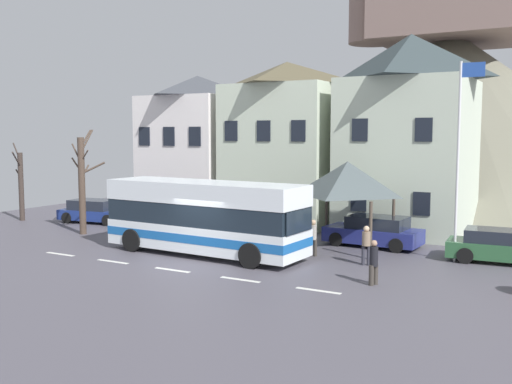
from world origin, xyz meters
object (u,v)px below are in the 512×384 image
object	(u,v)px
parked_car_01	(165,217)
pedestrian_01	(374,263)
parked_car_00	(505,247)
townhouse_01	(286,143)
parked_car_03	(95,211)
bare_tree_01	(82,183)
bus_shelter	(347,179)
pedestrian_00	(366,242)
flagpole	(460,149)
parked_car_02	(374,232)
hilltop_castle	(448,109)
public_bench	(365,231)
townhouse_00	(198,146)
pedestrian_02	(313,236)
bare_tree_00	(21,185)
transit_bus	(205,218)
townhouse_02	(409,134)

from	to	relation	value
parked_car_01	pedestrian_01	xyz separation A→B (m)	(13.83, -6.25, 0.16)
parked_car_00	townhouse_01	bearing A→B (deg)	153.02
parked_car_03	bare_tree_01	distance (m)	4.40
bus_shelter	pedestrian_00	xyz separation A→B (m)	(1.85, -2.78, -2.23)
pedestrian_00	flagpole	size ratio (longest dim) A/B	0.20
townhouse_01	parked_car_02	bearing A→B (deg)	-33.45
hilltop_castle	public_bench	size ratio (longest dim) A/B	23.96
flagpole	bus_shelter	bearing A→B (deg)	175.46
townhouse_00	pedestrian_02	xyz separation A→B (m)	(11.40, -7.97, -3.52)
parked_car_03	pedestrian_01	bearing A→B (deg)	-25.78
townhouse_00	parked_car_00	bearing A→B (deg)	-16.16
townhouse_01	pedestrian_01	bearing A→B (deg)	-51.55
parked_car_00	pedestrian_01	world-z (taller)	pedestrian_01
hilltop_castle	bare_tree_00	size ratio (longest dim) A/B	7.69
hilltop_castle	parked_car_02	bearing A→B (deg)	-86.40
transit_bus	pedestrian_02	distance (m)	4.67
hilltop_castle	flagpole	bearing A→B (deg)	-77.69
townhouse_01	public_bench	world-z (taller)	townhouse_01
parked_car_02	flagpole	size ratio (longest dim) A/B	0.55
townhouse_01	hilltop_castle	world-z (taller)	hilltop_castle
townhouse_02	townhouse_00	bearing A→B (deg)	-178.53
townhouse_00	parked_car_00	distance (m)	19.76
public_bench	parked_car_03	bearing A→B (deg)	-172.41
townhouse_01	parked_car_01	size ratio (longest dim) A/B	2.07
pedestrian_00	parked_car_00	bearing A→B (deg)	33.73
townhouse_00	pedestrian_00	distance (m)	16.70
parked_car_00	parked_car_01	distance (m)	17.35
parked_car_02	public_bench	size ratio (longest dim) A/B	2.98
transit_bus	pedestrian_02	size ratio (longest dim) A/B	5.93
townhouse_00	bus_shelter	distance (m)	13.44
bus_shelter	parked_car_01	world-z (taller)	bus_shelter
pedestrian_02	public_bench	distance (m)	4.60
townhouse_00	townhouse_01	size ratio (longest dim) A/B	0.95
bare_tree_00	bare_tree_01	size ratio (longest dim) A/B	0.86
hilltop_castle	parked_car_01	xyz separation A→B (m)	(-10.23, -23.60, -6.49)
parked_car_02	parked_car_01	bearing A→B (deg)	5.40
parked_car_01	pedestrian_02	xyz separation A→B (m)	(10.10, -2.90, 0.23)
parked_car_00	transit_bus	bearing A→B (deg)	-162.51
transit_bus	bare_tree_01	bearing A→B (deg)	174.53
townhouse_02	bus_shelter	size ratio (longest dim) A/B	2.61
pedestrian_02	bare_tree_00	xyz separation A→B (m)	(-19.27, 0.92, 1.29)
hilltop_castle	pedestrian_01	world-z (taller)	hilltop_castle
townhouse_02	public_bench	distance (m)	6.09
flagpole	bare_tree_01	bearing A→B (deg)	-171.96
parked_car_01	pedestrian_02	bearing A→B (deg)	-11.30
townhouse_02	pedestrian_01	bearing A→B (deg)	-80.44
hilltop_castle	bus_shelter	world-z (taller)	hilltop_castle
pedestrian_01	pedestrian_02	distance (m)	5.01
bus_shelter	pedestrian_02	bearing A→B (deg)	-106.99
townhouse_01	bare_tree_01	bearing A→B (deg)	-131.18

